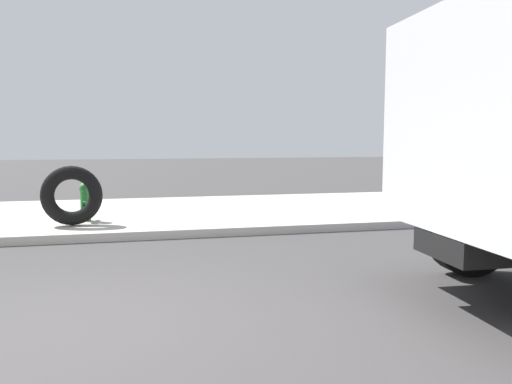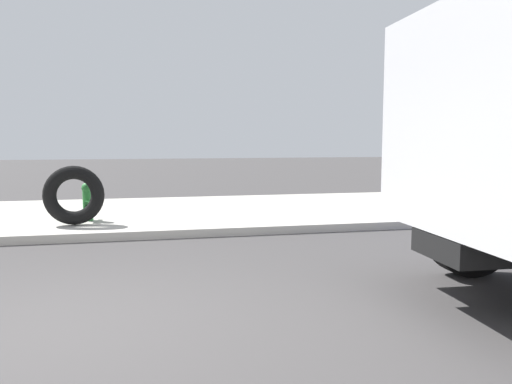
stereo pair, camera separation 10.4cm
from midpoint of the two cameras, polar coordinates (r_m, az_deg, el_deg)
ground_plane at (r=4.99m, az=-21.09°, el=-14.48°), size 80.00×80.00×0.00m
sidewalk_curb at (r=11.27m, az=-16.09°, el=-2.57°), size 36.00×5.00×0.15m
fire_hydrant at (r=10.16m, az=-18.27°, el=-0.89°), size 0.22×0.49×0.74m
loose_tire at (r=9.69m, az=-19.66°, el=-0.35°), size 1.09×0.36×1.09m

